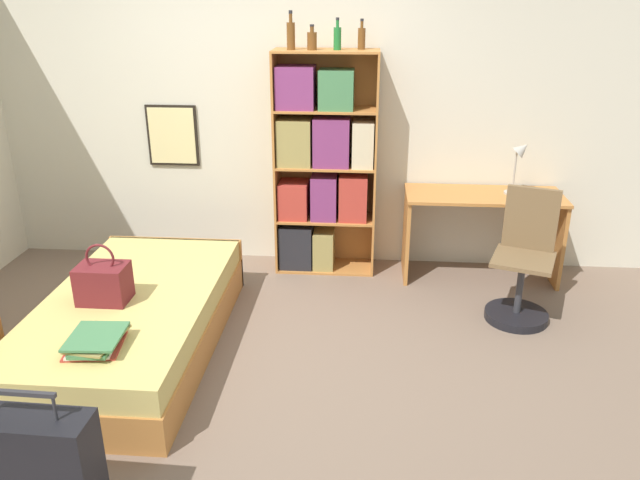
% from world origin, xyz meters
% --- Properties ---
extents(ground_plane, '(14.00, 14.00, 0.00)m').
position_xyz_m(ground_plane, '(0.00, 0.00, 0.00)').
color(ground_plane, '#756051').
extents(wall_back, '(10.00, 0.09, 2.60)m').
position_xyz_m(wall_back, '(-0.00, 1.67, 1.30)').
color(wall_back, beige).
rests_on(wall_back, ground_plane).
extents(bed, '(1.08, 2.06, 0.40)m').
position_xyz_m(bed, '(-0.70, 0.02, 0.20)').
color(bed, '#B77538').
rests_on(bed, ground_plane).
extents(handbag, '(0.31, 0.22, 0.40)m').
position_xyz_m(handbag, '(-0.82, -0.08, 0.53)').
color(handbag, maroon).
rests_on(handbag, bed).
extents(book_stack_on_bed, '(0.34, 0.38, 0.08)m').
position_xyz_m(book_stack_on_bed, '(-0.64, -0.64, 0.44)').
color(book_stack_on_bed, '#B2382D').
rests_on(book_stack_on_bed, bed).
extents(suitcase, '(0.58, 0.21, 0.77)m').
position_xyz_m(suitcase, '(-0.54, -1.55, 0.32)').
color(suitcase, black).
rests_on(suitcase, ground_plane).
extents(bookcase, '(0.83, 0.35, 1.84)m').
position_xyz_m(bookcase, '(0.45, 1.43, 0.91)').
color(bookcase, '#B77538').
rests_on(bookcase, ground_plane).
extents(bottle_green, '(0.06, 0.06, 0.29)m').
position_xyz_m(bottle_green, '(0.23, 1.40, 1.95)').
color(bottle_green, brown).
rests_on(bottle_green, bookcase).
extents(bottle_brown, '(0.07, 0.07, 0.19)m').
position_xyz_m(bottle_brown, '(0.39, 1.39, 1.91)').
color(bottle_brown, brown).
rests_on(bottle_brown, bookcase).
extents(bottle_clear, '(0.06, 0.06, 0.24)m').
position_xyz_m(bottle_clear, '(0.58, 1.41, 1.93)').
color(bottle_clear, '#1E6B2D').
rests_on(bottle_clear, bookcase).
extents(bottle_blue, '(0.06, 0.06, 0.22)m').
position_xyz_m(bottle_blue, '(0.76, 1.47, 1.92)').
color(bottle_blue, brown).
rests_on(bottle_blue, bookcase).
extents(desk, '(1.26, 0.52, 0.73)m').
position_xyz_m(desk, '(1.79, 1.36, 0.52)').
color(desk, '#B77538').
rests_on(desk, ground_plane).
extents(desk_lamp, '(0.18, 0.13, 0.45)m').
position_xyz_m(desk_lamp, '(2.04, 1.38, 1.03)').
color(desk_lamp, '#ADA89E').
rests_on(desk_lamp, desk).
extents(desk_chair, '(0.53, 0.53, 0.96)m').
position_xyz_m(desk_chair, '(1.98, 0.67, 0.32)').
color(desk_chair, black).
rests_on(desk_chair, ground_plane).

